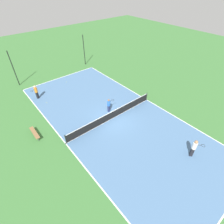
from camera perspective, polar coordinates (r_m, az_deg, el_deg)
The scene contains 12 objects.
ground_plane at distance 18.58m, azimuth -0.00°, elevation -2.16°, with size 80.00×80.00×0.00m, color #3D7538.
court_surface at distance 18.57m, azimuth -0.00°, elevation -2.13°, with size 11.02×23.86×0.02m.
tennis_net at distance 18.24m, azimuth -0.00°, elevation -0.90°, with size 10.82×0.10×1.00m.
bench at distance 18.04m, azimuth -23.96°, elevation -6.24°, with size 0.36×1.90×0.45m.
player_near_blue at distance 18.96m, azimuth -1.05°, elevation 2.44°, with size 0.95×0.40×1.60m.
player_far_white at distance 15.92m, azimuth 25.24°, elevation -10.36°, with size 0.85×0.93×1.83m.
player_center_orange at distance 22.89m, azimuth -23.55°, elevation 6.27°, with size 0.98×0.71×1.77m.
tennis_ball_left_sideline at distance 22.15m, azimuth -20.54°, elevation 2.87°, with size 0.07×0.07×0.07m, color #CCE033.
tennis_ball_far_baseline at distance 20.07m, azimuth 7.16°, elevation 1.30°, with size 0.07×0.07×0.07m, color #CCE033.
tennis_ball_midcourt at distance 25.78m, azimuth -14.64°, elevation 9.50°, with size 0.07×0.07×0.07m, color #CCE033.
fence_post_back_left at distance 26.54m, azimuth -29.48°, elevation 12.15°, with size 0.12×0.12×4.73m.
fence_post_back_right at distance 29.92m, azimuth -9.12°, elevation 19.28°, with size 0.12×0.12×4.73m.
Camera 1 is at (-8.89, -10.81, 12.22)m, focal length 28.00 mm.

